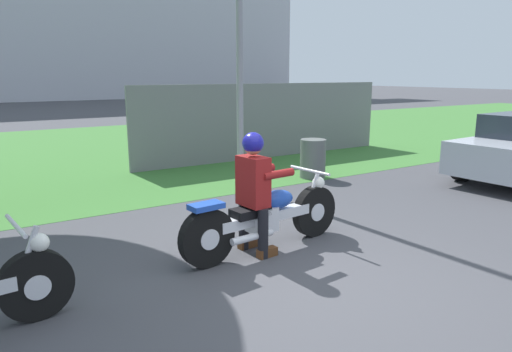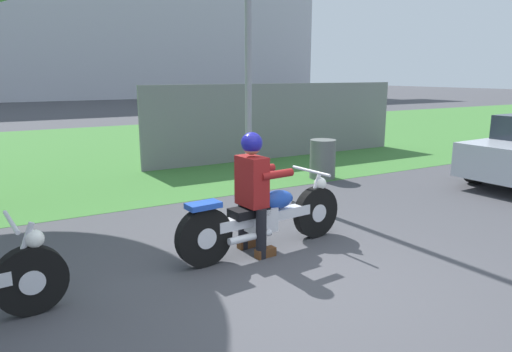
# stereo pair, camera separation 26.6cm
# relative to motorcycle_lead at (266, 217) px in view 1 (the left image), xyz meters

# --- Properties ---
(ground) EXTENTS (120.00, 120.00, 0.00)m
(ground) POSITION_rel_motorcycle_lead_xyz_m (-0.14, -1.06, -0.39)
(ground) COLOR #424247
(grass_verge) EXTENTS (60.00, 12.00, 0.01)m
(grass_verge) POSITION_rel_motorcycle_lead_xyz_m (-0.14, 8.43, -0.39)
(grass_verge) COLOR #3D7533
(grass_verge) RESTS_ON ground
(motorcycle_lead) EXTENTS (2.24, 0.66, 0.88)m
(motorcycle_lead) POSITION_rel_motorcycle_lead_xyz_m (0.00, 0.00, 0.00)
(motorcycle_lead) COLOR black
(motorcycle_lead) RESTS_ON ground
(rider_lead) EXTENTS (0.57, 0.49, 1.40)m
(rider_lead) POSITION_rel_motorcycle_lead_xyz_m (-0.17, -0.01, 0.43)
(rider_lead) COLOR black
(rider_lead) RESTS_ON ground
(trash_can) EXTENTS (0.50, 0.50, 0.77)m
(trash_can) POSITION_rel_motorcycle_lead_xyz_m (2.98, 2.74, -0.01)
(trash_can) COLOR #595E5B
(trash_can) RESTS_ON ground
(fence_segment) EXTENTS (7.00, 0.06, 1.80)m
(fence_segment) POSITION_rel_motorcycle_lead_xyz_m (3.55, 5.14, 0.51)
(fence_segment) COLOR slate
(fence_segment) RESTS_ON ground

